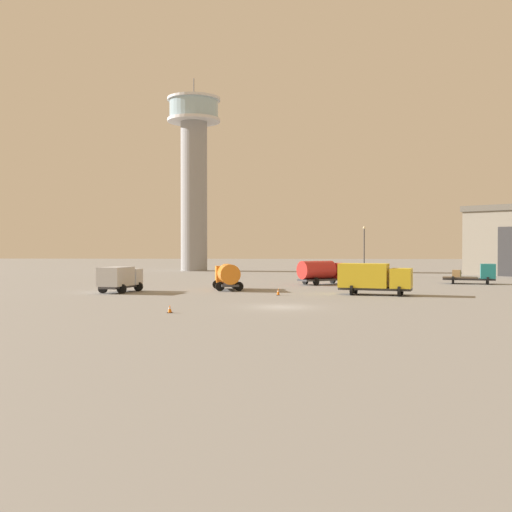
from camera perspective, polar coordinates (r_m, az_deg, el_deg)
The scene contains 10 objects.
ground_plane at distance 48.96m, azimuth 2.36°, elevation -4.77°, with size 400.00×400.00×0.00m, color gray.
control_tower at distance 125.39m, azimuth -5.81°, elevation 8.40°, with size 10.65×10.65×38.84m.
truck_box_yellow at distance 62.10m, azimuth 10.89°, elevation -1.98°, with size 7.51×4.44×3.13m.
truck_fuel_tanker_red at distance 78.63m, azimuth 6.28°, elevation -1.42°, with size 7.01×5.89×3.04m.
truck_fuel_tanker_orange at distance 68.12m, azimuth -2.65°, elevation -1.81°, with size 3.83×5.94×2.92m.
truck_flatbed_teal at distance 84.18m, azimuth 19.98°, elevation -1.60°, with size 6.89×4.26×2.63m.
truck_box_silver at distance 66.06m, azimuth -12.59°, elevation -2.00°, with size 4.01×6.04×2.71m.
light_post_east at distance 99.46m, azimuth 10.05°, elevation 0.87°, with size 0.44×0.44×8.12m.
traffic_cone_near_left at distance 60.80m, azimuth 2.08°, elevation -3.34°, with size 0.36×0.36×0.72m.
traffic_cone_near_right at distance 45.00m, azimuth -8.04°, elevation -4.91°, with size 0.36×0.36×0.59m.
Camera 1 is at (0.74, -48.72, 4.78)m, focal length 42.90 mm.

